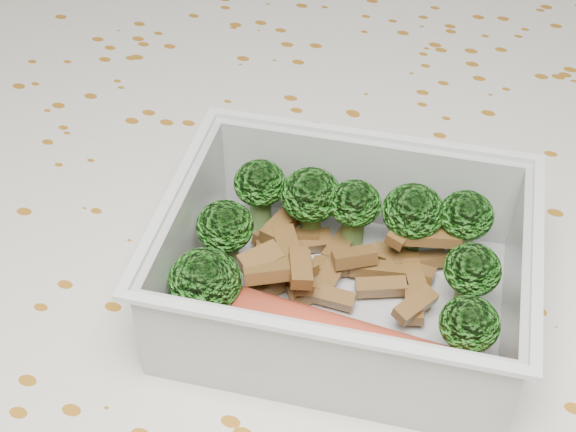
% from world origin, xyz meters
% --- Properties ---
extents(dining_table, '(1.40, 0.90, 0.75)m').
position_xyz_m(dining_table, '(0.00, 0.00, 0.67)').
color(dining_table, brown).
rests_on(dining_table, ground).
extents(tablecloth, '(1.46, 0.96, 0.19)m').
position_xyz_m(tablecloth, '(0.00, 0.00, 0.72)').
color(tablecloth, silver).
rests_on(tablecloth, dining_table).
extents(lunch_container, '(0.20, 0.16, 0.06)m').
position_xyz_m(lunch_container, '(0.04, -0.04, 0.78)').
color(lunch_container, silver).
rests_on(lunch_container, tablecloth).
extents(broccoli_florets, '(0.16, 0.12, 0.05)m').
position_xyz_m(broccoli_florets, '(0.03, -0.02, 0.79)').
color(broccoli_florets, '#608C3F').
rests_on(broccoli_florets, lunch_container).
extents(meat_pile, '(0.11, 0.08, 0.03)m').
position_xyz_m(meat_pile, '(0.03, -0.02, 0.77)').
color(meat_pile, brown).
rests_on(meat_pile, lunch_container).
extents(sausage, '(0.16, 0.03, 0.03)m').
position_xyz_m(sausage, '(0.05, -0.07, 0.77)').
color(sausage, '#B83F28').
rests_on(sausage, lunch_container).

